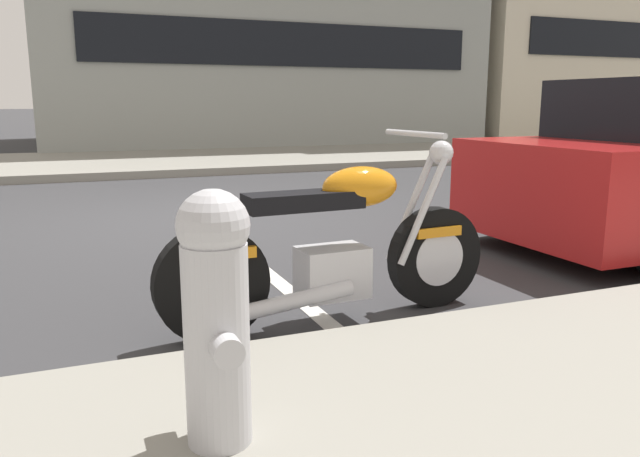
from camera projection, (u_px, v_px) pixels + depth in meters
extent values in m
plane|color=#333335|center=(202.00, 218.00, 7.02)|extent=(260.00, 260.00, 0.00)
cube|color=gray|center=(583.00, 147.00, 17.34)|extent=(120.00, 5.00, 0.14)
cube|color=silver|center=(311.00, 309.00, 3.93)|extent=(0.12, 2.20, 0.01)
cylinder|color=black|center=(435.00, 257.00, 3.96)|extent=(0.64, 0.14, 0.64)
cylinder|color=silver|center=(435.00, 257.00, 3.96)|extent=(0.36, 0.14, 0.35)
cylinder|color=black|center=(212.00, 284.00, 3.37)|extent=(0.64, 0.14, 0.64)
cylinder|color=silver|center=(212.00, 284.00, 3.37)|extent=(0.36, 0.14, 0.35)
cube|color=silver|center=(332.00, 272.00, 3.67)|extent=(0.41, 0.28, 0.30)
cube|color=black|center=(304.00, 201.00, 3.51)|extent=(0.69, 0.25, 0.10)
ellipsoid|color=orange|center=(360.00, 187.00, 3.65)|extent=(0.49, 0.26, 0.24)
cube|color=orange|center=(220.00, 252.00, 3.36)|extent=(0.37, 0.20, 0.06)
cube|color=orange|center=(433.00, 230.00, 3.92)|extent=(0.33, 0.17, 0.06)
cylinder|color=silver|center=(410.00, 208.00, 3.90)|extent=(0.34, 0.06, 0.65)
cylinder|color=silver|center=(423.00, 211.00, 3.78)|extent=(0.34, 0.06, 0.65)
cylinder|color=silver|center=(414.00, 134.00, 3.73)|extent=(0.06, 0.62, 0.04)
sphere|color=silver|center=(441.00, 153.00, 3.84)|extent=(0.15, 0.15, 0.15)
cylinder|color=silver|center=(294.00, 301.00, 3.44)|extent=(0.71, 0.12, 0.16)
cylinder|color=black|center=(519.00, 204.00, 6.06)|extent=(0.62, 0.22, 0.62)
cylinder|color=#B7B7BC|center=(217.00, 345.00, 2.08)|extent=(0.22, 0.22, 0.69)
sphere|color=#B7B7BC|center=(213.00, 226.00, 2.00)|extent=(0.24, 0.24, 0.24)
cylinder|color=#B7B7BC|center=(208.00, 322.00, 2.20)|extent=(0.10, 0.08, 0.10)
cylinder|color=#B7B7BC|center=(227.00, 351.00, 1.95)|extent=(0.10, 0.08, 0.10)
cube|color=black|center=(291.00, 44.00, 15.99)|extent=(10.38, 0.06, 1.10)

